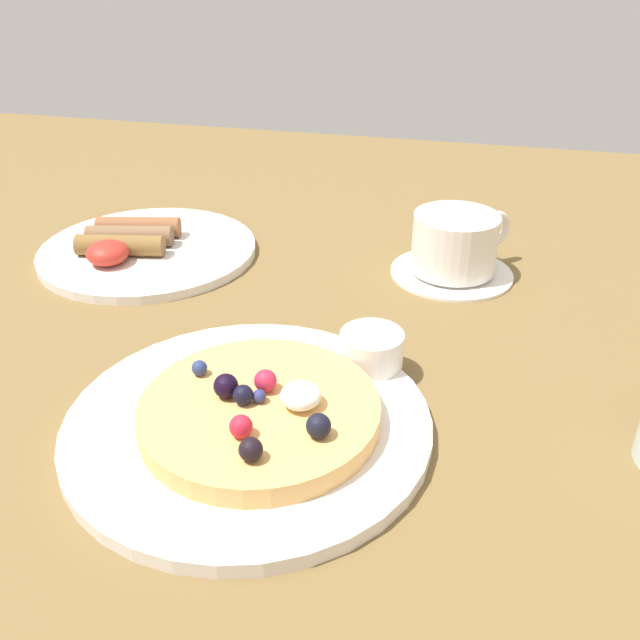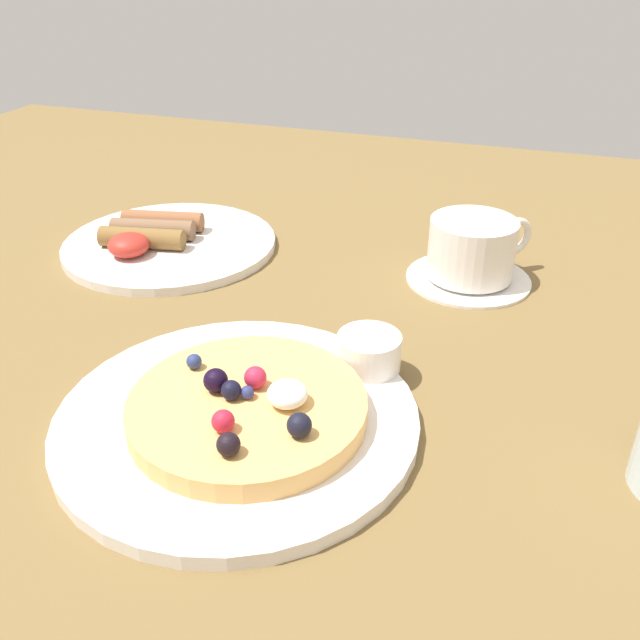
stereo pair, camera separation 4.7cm
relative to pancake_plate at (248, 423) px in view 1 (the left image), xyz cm
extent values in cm
cube|color=brown|center=(1.03, 5.89, -2.08)|extent=(172.91, 151.67, 3.00)
cylinder|color=white|center=(0.00, 0.00, 0.00)|extent=(27.05, 27.05, 1.16)
cylinder|color=#E5AC60|center=(0.94, -0.27, 1.42)|extent=(17.51, 17.51, 1.68)
sphere|color=black|center=(-1.51, -0.06, 3.17)|extent=(1.82, 1.82, 1.82)
sphere|color=red|center=(0.66, -4.03, 3.06)|extent=(1.59, 1.59, 1.59)
sphere|color=navy|center=(-4.45, 2.05, 2.86)|extent=(1.20, 1.20, 1.20)
sphere|color=black|center=(2.40, -6.06, 3.06)|extent=(1.59, 1.59, 1.59)
sphere|color=#C42543|center=(0.64, 1.32, 3.11)|extent=(1.69, 1.69, 1.69)
sphere|color=black|center=(6.04, -2.81, 3.12)|extent=(1.72, 1.72, 1.72)
sphere|color=black|center=(-0.03, -0.58, 3.00)|extent=(1.48, 1.48, 1.48)
sphere|color=navy|center=(0.92, -0.15, 2.76)|extent=(1.00, 1.00, 1.00)
ellipsoid|color=white|center=(4.03, 0.15, 3.14)|extent=(2.93, 2.93, 1.76)
cylinder|color=white|center=(7.57, 9.10, 2.03)|extent=(5.22, 5.22, 2.90)
cylinder|color=#531E0F|center=(7.57, 9.10, 2.61)|extent=(4.28, 4.28, 0.35)
cylinder|color=white|center=(-21.10, 26.83, -0.07)|extent=(24.22, 24.22, 1.01)
cylinder|color=brown|center=(-22.87, 24.00, 1.59)|extent=(9.80, 4.15, 2.31)
cylinder|color=brown|center=(-23.09, 26.65, 1.59)|extent=(9.81, 4.39, 2.31)
cylinder|color=brown|center=(-23.32, 29.31, 1.59)|extent=(9.81, 4.30, 2.31)
ellipsoid|color=white|center=(-25.56, 28.72, 0.73)|extent=(6.32, 5.37, 0.60)
sphere|color=yellow|center=(-25.56, 28.72, 1.23)|extent=(2.00, 2.00, 2.00)
ellipsoid|color=red|center=(-23.13, 21.77, 1.66)|extent=(4.49, 4.49, 2.47)
cylinder|color=white|center=(12.69, 29.84, -0.24)|extent=(12.98, 12.98, 0.68)
cylinder|color=white|center=(12.69, 29.84, 3.13)|extent=(8.90, 8.90, 6.06)
torus|color=white|center=(16.61, 33.62, 3.44)|extent=(3.58, 3.48, 4.19)
cylinder|color=#8E745F|center=(12.69, 29.84, 5.07)|extent=(7.56, 7.56, 0.48)
camera|label=1|loc=(14.62, -37.58, 32.04)|focal=38.46mm
camera|label=2|loc=(19.11, -36.26, 32.04)|focal=38.46mm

